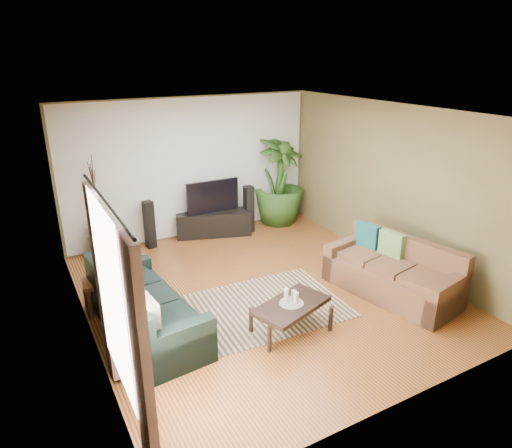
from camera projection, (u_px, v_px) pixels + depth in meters
floor at (262, 292)px, 7.01m from camera, size 5.50×5.50×0.00m
ceiling at (263, 113)px, 6.05m from camera, size 5.50×5.50×0.00m
wall_back at (192, 168)px, 8.78m from camera, size 5.00×0.00×5.00m
wall_front at (407, 292)px, 4.28m from camera, size 5.00×0.00×5.00m
wall_left at (80, 242)px, 5.40m from camera, size 0.00×5.50×5.50m
wall_right at (392, 186)px, 7.66m from camera, size 0.00×5.50×5.50m
backwall_panel at (192, 168)px, 8.77m from camera, size 4.90×0.00×4.90m
window_pane at (111, 298)px, 4.08m from camera, size 0.00×1.80×1.80m
curtain_near at (142, 366)px, 3.58m from camera, size 0.08×0.35×2.20m
curtain_far at (103, 286)px, 4.81m from camera, size 0.08×0.35×2.20m
curtain_rod at (105, 201)px, 3.79m from camera, size 0.03×1.90×0.03m
sofa_left at (146, 303)px, 5.87m from camera, size 1.11×2.20×0.85m
sofa_right at (392, 268)px, 6.81m from camera, size 1.24×2.10×0.85m
area_rug at (262, 307)px, 6.58m from camera, size 2.41×1.77×0.01m
coffee_table at (291, 317)px, 5.96m from camera, size 1.14×0.85×0.42m
candle_tray at (291, 303)px, 5.88m from camera, size 0.31×0.31×0.01m
candle_tall at (286, 296)px, 5.84m from camera, size 0.06×0.06×0.20m
candle_mid at (296, 298)px, 5.83m from camera, size 0.06×0.06×0.16m
candle_short at (294, 295)px, 5.93m from camera, size 0.06×0.06×0.13m
tv_stand at (214, 223)px, 9.10m from camera, size 1.53×0.89×0.49m
television at (213, 196)px, 8.90m from camera, size 1.08×0.06×0.64m
speaker_left at (149, 225)px, 8.45m from camera, size 0.19×0.20×0.90m
speaker_right at (249, 209)px, 9.21m from camera, size 0.18×0.20×0.95m
potted_plant at (279, 181)px, 9.55m from camera, size 1.32×1.32×1.84m
plant_pot at (278, 216)px, 9.83m from camera, size 0.34×0.34×0.26m
pedestal at (102, 247)px, 8.14m from camera, size 0.39×0.39×0.36m
vase at (99, 229)px, 8.02m from camera, size 0.33×0.33×0.46m
side_table at (101, 294)px, 6.47m from camera, size 0.50×0.50×0.48m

